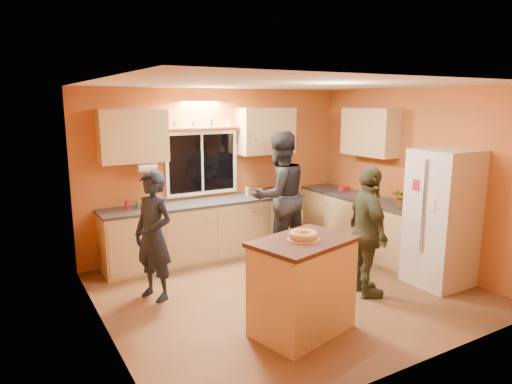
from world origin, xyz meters
TOP-DOWN VIEW (x-y plane):
  - ground at (0.00, 0.00)m, footprint 4.50×4.50m
  - room_shell at (0.12, 0.41)m, footprint 4.54×4.04m
  - back_counter at (0.01, 1.70)m, footprint 4.23×0.62m
  - right_counter at (1.95, 0.50)m, footprint 0.62×1.84m
  - refrigerator at (1.89, -0.80)m, footprint 0.72×0.70m
  - island at (-0.46, -0.95)m, footprint 1.19×0.94m
  - bundt_pastry at (-0.46, -0.95)m, footprint 0.31×0.31m
  - person_left at (-1.53, 0.65)m, footprint 0.59×0.69m
  - person_center at (0.61, 1.15)m, footprint 0.98×0.78m
  - person_right at (0.78, -0.60)m, footprint 0.72×1.04m
  - mixing_bowl at (0.85, 1.71)m, footprint 0.37×0.37m
  - utensil_crock at (-1.22, 1.67)m, footprint 0.14×0.14m
  - potted_plant at (1.87, -0.13)m, footprint 0.35×0.32m
  - red_box at (2.03, 1.30)m, footprint 0.17×0.13m

SIDE VIEW (x-z plane):
  - ground at x=0.00m, z-range 0.00..0.00m
  - back_counter at x=0.01m, z-range 0.00..0.90m
  - right_counter at x=1.95m, z-range 0.00..0.90m
  - island at x=-0.46m, z-range 0.01..1.02m
  - person_left at x=-1.53m, z-range 0.00..1.60m
  - person_right at x=0.78m, z-range 0.00..1.64m
  - refrigerator at x=1.89m, z-range 0.00..1.80m
  - red_box at x=2.03m, z-range 0.90..0.97m
  - mixing_bowl at x=0.85m, z-range 0.90..0.98m
  - person_center at x=0.61m, z-range 0.00..1.96m
  - utensil_crock at x=-1.22m, z-range 0.90..1.07m
  - bundt_pastry at x=-0.46m, z-range 1.01..1.10m
  - potted_plant at x=1.87m, z-range 0.90..1.22m
  - room_shell at x=0.12m, z-range 0.31..2.92m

